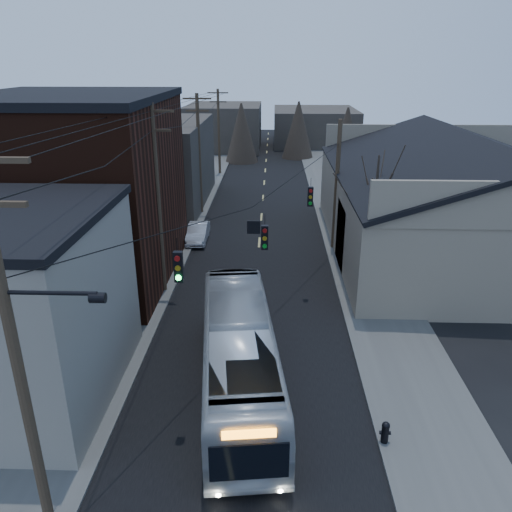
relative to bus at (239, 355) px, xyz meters
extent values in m
cube|color=black|center=(0.30, 20.57, -1.52)|extent=(9.00, 110.00, 0.02)
cube|color=#474744|center=(-6.20, 20.57, -1.47)|extent=(4.00, 110.00, 0.12)
cube|color=#474744|center=(6.80, 20.57, -1.47)|extent=(4.00, 110.00, 0.12)
cube|color=black|center=(-9.70, 10.57, 3.47)|extent=(10.00, 12.00, 10.00)
cube|color=#36312B|center=(-9.20, 26.57, 1.97)|extent=(9.00, 14.00, 7.00)
cube|color=gray|center=(13.30, 15.57, 0.97)|extent=(16.00, 20.00, 5.00)
cube|color=black|center=(9.30, 15.57, 4.77)|extent=(8.16, 20.60, 2.86)
cube|color=#36312B|center=(-5.70, 55.57, 1.47)|extent=(10.00, 12.00, 6.00)
cube|color=#36312B|center=(7.30, 60.57, 0.97)|extent=(12.00, 14.00, 5.00)
cone|color=black|center=(6.80, 10.57, 2.07)|extent=(0.40, 0.40, 7.20)
cylinder|color=#382B1E|center=(-4.70, -6.43, 3.72)|extent=(0.28, 0.28, 10.50)
cylinder|color=#382B1E|center=(-4.70, 8.57, 3.47)|extent=(0.28, 0.28, 10.00)
cube|color=#382B1E|center=(-4.70, 8.57, 8.07)|extent=(2.20, 0.12, 0.12)
cylinder|color=#382B1E|center=(-4.70, 23.57, 3.22)|extent=(0.28, 0.28, 9.50)
cube|color=#382B1E|center=(-4.70, 23.57, 7.57)|extent=(2.20, 0.12, 0.12)
cylinder|color=#382B1E|center=(-4.70, 38.57, 2.97)|extent=(0.28, 0.28, 9.00)
cube|color=#382B1E|center=(-4.70, 38.57, 7.07)|extent=(2.20, 0.12, 0.12)
cylinder|color=#382B1E|center=(5.30, 15.57, 2.72)|extent=(0.28, 0.28, 8.50)
cube|color=black|center=(-1.70, -1.93, 4.42)|extent=(0.28, 0.20, 1.00)
cube|color=black|center=(0.90, 2.57, 3.82)|extent=(0.28, 0.20, 1.00)
cube|color=black|center=(3.10, 8.57, 3.92)|extent=(0.28, 0.20, 1.00)
imported|color=#ACB2B8|center=(0.00, 0.00, 0.00)|extent=(3.85, 11.25, 3.07)
imported|color=#AFB1B7|center=(-4.00, 16.71, -0.91)|extent=(1.37, 3.80, 1.25)
cylinder|color=black|center=(5.00, -2.83, -1.10)|extent=(0.25, 0.25, 0.62)
sphere|color=black|center=(5.00, -2.83, -0.76)|extent=(0.27, 0.27, 0.27)
cylinder|color=black|center=(5.00, -2.83, -1.05)|extent=(0.37, 0.14, 0.12)
camera|label=1|loc=(1.20, -16.08, 10.43)|focal=35.00mm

